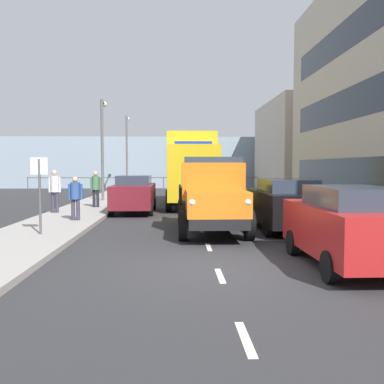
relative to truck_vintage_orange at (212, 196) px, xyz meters
The scene contains 18 objects.
ground_plane 6.07m from the truck_vintage_orange, 87.18° to the right, with size 80.00×80.00×0.00m, color #2D2D30.
sidewalk_left 7.74m from the truck_vintage_orange, 129.08° to the right, with size 2.76×37.79×0.15m, color #9E9993.
sidewalk_right 8.12m from the truck_vintage_orange, 47.68° to the right, with size 2.76×37.79×0.15m, color #9E9993.
road_centreline_markings 5.50m from the truck_vintage_orange, 86.88° to the right, with size 0.12×32.75×0.01m.
building_far_block 22.95m from the truck_vintage_orange, 116.89° to the right, with size 8.23×10.84×7.27m.
sea_horizon 27.87m from the truck_vintage_orange, 89.40° to the right, with size 80.00×0.80×5.00m, color #8C9EAD.
seawall_railing 24.24m from the truck_vintage_orange, 89.31° to the right, with size 28.08×0.08×1.20m.
truck_vintage_orange is the anchor object (origin of this frame).
lorry_cargo_yellow 9.22m from the truck_vintage_orange, 87.81° to the right, with size 2.58×8.20×3.87m.
car_red_kerbside_near 5.24m from the truck_vintage_orange, 118.54° to the left, with size 1.86×3.96×1.72m.
car_black_kerbside_1 2.58m from the truck_vintage_orange, 166.95° to the right, with size 1.93×4.41×1.72m.
car_maroon_oppositeside_0 6.75m from the truck_vintage_orange, 62.75° to the right, with size 1.87×4.13×1.72m.
pedestrian_in_dark_coat 5.35m from the truck_vintage_orange, 24.77° to the right, with size 0.53×0.34×1.61m.
pedestrian_strolling 7.98m from the truck_vintage_orange, 37.23° to the right, with size 0.53×0.34×1.83m.
pedestrian_couple_b 8.83m from the truck_vintage_orange, 54.99° to the right, with size 0.53×0.34×1.75m.
lamp_post_promenade 12.95m from the truck_vintage_orange, 64.66° to the right, with size 0.32×1.14×5.86m.
lamp_post_far 22.84m from the truck_vintage_orange, 76.60° to the right, with size 0.32×1.14×6.17m.
street_sign 5.23m from the truck_vintage_orange, 10.31° to the left, with size 0.50×0.07×2.25m.
Camera 1 is at (0.86, 8.71, 2.14)m, focal length 39.15 mm.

